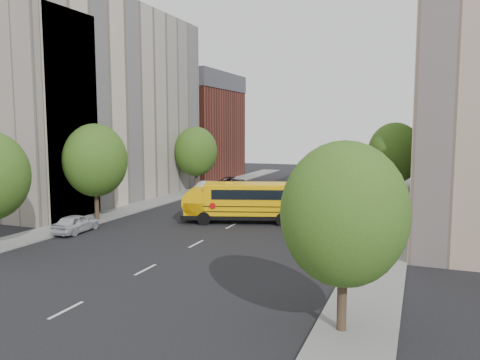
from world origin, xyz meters
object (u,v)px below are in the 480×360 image
Objects in this scene: school_bus at (253,200)px; parked_car_2 at (231,182)px; safari_truck at (326,200)px; parked_car_0 at (76,223)px; parked_car_3 at (335,240)px; street_tree_1 at (95,160)px; parked_car_1 at (210,188)px; street_tree_5 at (400,151)px; street_tree_2 at (196,151)px; street_tree_4 at (395,153)px; parked_car_5 at (385,184)px; street_tree_3 at (344,214)px.

parked_car_2 is at bearing 98.40° from school_bus.
safari_truck is 20.47m from parked_car_2.
parked_car_3 is at bearing -179.72° from parked_car_0.
street_tree_1 reaches higher than parked_car_2.
parked_car_1 reaches higher than parked_car_2.
street_tree_5 is 21.23m from parked_car_2.
street_tree_1 is 1.48× the size of parked_car_3.
parked_car_0 is (1.40, -22.16, -4.15)m from street_tree_2.
street_tree_4 is 10.81m from safari_truck.
safari_truck is 19.44m from parked_car_5.
street_tree_3 reaches higher than parked_car_3.
street_tree_2 is at bearing -17.67° from parked_car_1.
street_tree_5 is at bearing 43.38° from parked_car_5.
street_tree_4 is 30.57m from parked_car_0.
parked_car_2 is 18.92m from parked_car_5.
street_tree_3 is at bearing -55.49° from street_tree_2.
street_tree_2 is at bearing 90.00° from street_tree_1.
street_tree_1 reaches higher than school_bus.
parked_car_0 is at bearing -178.50° from parked_car_3.
street_tree_2 is 1.62× the size of parked_car_5.
street_tree_4 reaches higher than parked_car_3.
street_tree_5 is (-0.00, 12.00, -0.37)m from street_tree_4.
street_tree_3 is at bearing -80.88° from safari_truck.
school_bus is 1.97× the size of safari_truck.
street_tree_4 is at bearing 56.61° from safari_truck.
street_tree_2 is 25.06m from street_tree_5.
parked_car_0 is 27.63m from parked_car_2.
street_tree_3 is 0.95× the size of street_tree_5.
street_tree_2 is 1.49× the size of parked_car_2.
street_tree_4 is 20.28m from parked_car_1.
street_tree_4 reaches higher than parked_car_2.
street_tree_1 is at bearing -130.04° from parked_car_5.
school_bus reaches higher than parked_car_3.
street_tree_2 is at bearing -90.15° from parked_car_0.
street_tree_4 is at bearing -90.00° from street_tree_5.
street_tree_4 is 1.51× the size of parked_car_3.
school_bus is at bearing -49.24° from street_tree_2.
street_tree_5 is at bearing 53.75° from street_tree_1.
street_tree_3 is at bearing -79.61° from school_bus.
street_tree_3 is 37.11m from parked_car_1.
street_tree_3 reaches higher than parked_car_5.
parked_car_3 is at bearing -93.83° from street_tree_5.
street_tree_3 is 44.00m from street_tree_5.
parked_car_5 is (-1.52, -1.66, -3.92)m from street_tree_5.
street_tree_4 is 1.70× the size of parked_car_5.
street_tree_1 is 28.43m from street_tree_4.
street_tree_4 is at bearing 81.43° from parked_car_3.
school_bus is 10.37m from parked_car_3.
street_tree_2 reaches higher than safari_truck.
parked_car_3 is (-2.20, -32.85, -3.93)m from street_tree_5.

